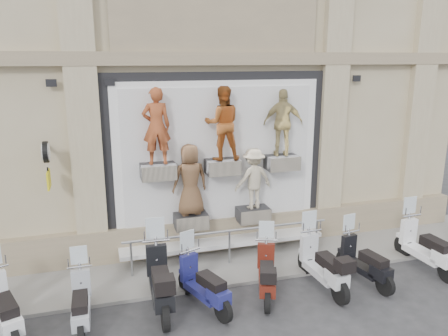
{
  "coord_description": "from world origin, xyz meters",
  "views": [
    {
      "loc": [
        -2.86,
        -7.19,
        4.87
      ],
      "look_at": [
        -0.17,
        1.9,
        2.47
      ],
      "focal_mm": 35.0,
      "sensor_mm": 36.0,
      "label": 1
    }
  ],
  "objects_px": {
    "scooter_f": "(267,264)",
    "scooter_i": "(427,237)",
    "scooter_b": "(2,297)",
    "scooter_h": "(365,253)",
    "guard_rail": "(229,248)",
    "scooter_d": "(160,270)",
    "scooter_g": "(323,255)",
    "scooter_e": "(204,274)",
    "clock_sign_bracket": "(47,159)",
    "scooter_c": "(80,293)"
  },
  "relations": [
    {
      "from": "scooter_f",
      "to": "scooter_i",
      "type": "bearing_deg",
      "value": 20.84
    },
    {
      "from": "scooter_b",
      "to": "scooter_h",
      "type": "height_order",
      "value": "scooter_b"
    },
    {
      "from": "guard_rail",
      "to": "scooter_b",
      "type": "relative_size",
      "value": 2.68
    },
    {
      "from": "scooter_d",
      "to": "scooter_g",
      "type": "xyz_separation_m",
      "value": [
        3.47,
        -0.19,
        -0.06
      ]
    },
    {
      "from": "guard_rail",
      "to": "scooter_h",
      "type": "bearing_deg",
      "value": -30.97
    },
    {
      "from": "scooter_i",
      "to": "scooter_e",
      "type": "bearing_deg",
      "value": 178.56
    },
    {
      "from": "scooter_g",
      "to": "scooter_i",
      "type": "distance_m",
      "value": 2.78
    },
    {
      "from": "guard_rail",
      "to": "scooter_e",
      "type": "relative_size",
      "value": 2.85
    },
    {
      "from": "clock_sign_bracket",
      "to": "scooter_e",
      "type": "bearing_deg",
      "value": -35.16
    },
    {
      "from": "scooter_c",
      "to": "scooter_d",
      "type": "height_order",
      "value": "scooter_d"
    },
    {
      "from": "scooter_e",
      "to": "scooter_h",
      "type": "xyz_separation_m",
      "value": [
        3.66,
        -0.03,
        -0.02
      ]
    },
    {
      "from": "scooter_d",
      "to": "scooter_e",
      "type": "xyz_separation_m",
      "value": [
        0.83,
        -0.2,
        -0.12
      ]
    },
    {
      "from": "scooter_b",
      "to": "scooter_i",
      "type": "height_order",
      "value": "scooter_i"
    },
    {
      "from": "clock_sign_bracket",
      "to": "scooter_i",
      "type": "distance_m",
      "value": 8.75
    },
    {
      "from": "scooter_b",
      "to": "scooter_h",
      "type": "bearing_deg",
      "value": -22.49
    },
    {
      "from": "scooter_e",
      "to": "scooter_i",
      "type": "xyz_separation_m",
      "value": [
        5.42,
        0.12,
        0.07
      ]
    },
    {
      "from": "clock_sign_bracket",
      "to": "scooter_g",
      "type": "height_order",
      "value": "clock_sign_bracket"
    },
    {
      "from": "guard_rail",
      "to": "scooter_g",
      "type": "relative_size",
      "value": 2.65
    },
    {
      "from": "scooter_e",
      "to": "scooter_f",
      "type": "relative_size",
      "value": 1.0
    },
    {
      "from": "scooter_c",
      "to": "scooter_g",
      "type": "bearing_deg",
      "value": 0.25
    },
    {
      "from": "clock_sign_bracket",
      "to": "scooter_e",
      "type": "distance_m",
      "value": 4.09
    },
    {
      "from": "scooter_b",
      "to": "scooter_f",
      "type": "relative_size",
      "value": 1.07
    },
    {
      "from": "scooter_g",
      "to": "scooter_i",
      "type": "xyz_separation_m",
      "value": [
        2.78,
        0.11,
        0.02
      ]
    },
    {
      "from": "scooter_b",
      "to": "scooter_c",
      "type": "xyz_separation_m",
      "value": [
        1.32,
        -0.12,
        -0.08
      ]
    },
    {
      "from": "scooter_f",
      "to": "scooter_h",
      "type": "distance_m",
      "value": 2.3
    },
    {
      "from": "scooter_c",
      "to": "scooter_i",
      "type": "distance_m",
      "value": 7.74
    },
    {
      "from": "scooter_d",
      "to": "scooter_g",
      "type": "distance_m",
      "value": 3.48
    },
    {
      "from": "scooter_f",
      "to": "scooter_i",
      "type": "xyz_separation_m",
      "value": [
        4.05,
        0.06,
        0.07
      ]
    },
    {
      "from": "scooter_e",
      "to": "scooter_i",
      "type": "distance_m",
      "value": 5.42
    },
    {
      "from": "scooter_c",
      "to": "scooter_h",
      "type": "relative_size",
      "value": 0.97
    },
    {
      "from": "scooter_g",
      "to": "scooter_c",
      "type": "bearing_deg",
      "value": 176.83
    },
    {
      "from": "scooter_d",
      "to": "scooter_f",
      "type": "relative_size",
      "value": 1.16
    },
    {
      "from": "guard_rail",
      "to": "scooter_g",
      "type": "xyz_separation_m",
      "value": [
        1.62,
        -1.55,
        0.31
      ]
    },
    {
      "from": "clock_sign_bracket",
      "to": "scooter_b",
      "type": "xyz_separation_m",
      "value": [
        -0.76,
        -1.9,
        -2.03
      ]
    },
    {
      "from": "scooter_e",
      "to": "scooter_h",
      "type": "distance_m",
      "value": 3.66
    },
    {
      "from": "scooter_f",
      "to": "scooter_g",
      "type": "bearing_deg",
      "value": 17.63
    },
    {
      "from": "clock_sign_bracket",
      "to": "scooter_f",
      "type": "distance_m",
      "value": 5.12
    },
    {
      "from": "clock_sign_bracket",
      "to": "scooter_h",
      "type": "xyz_separation_m",
      "value": [
        6.54,
        -2.05,
        -2.1
      ]
    },
    {
      "from": "scooter_b",
      "to": "scooter_g",
      "type": "bearing_deg",
      "value": -22.35
    },
    {
      "from": "guard_rail",
      "to": "clock_sign_bracket",
      "type": "bearing_deg",
      "value": 173.16
    },
    {
      "from": "guard_rail",
      "to": "clock_sign_bracket",
      "type": "distance_m",
      "value": 4.57
    },
    {
      "from": "guard_rail",
      "to": "scooter_c",
      "type": "xyz_separation_m",
      "value": [
        -3.35,
        -1.56,
        0.22
      ]
    },
    {
      "from": "scooter_h",
      "to": "clock_sign_bracket",
      "type": "bearing_deg",
      "value": 153.17
    },
    {
      "from": "scooter_h",
      "to": "scooter_i",
      "type": "distance_m",
      "value": 1.76
    },
    {
      "from": "scooter_d",
      "to": "scooter_f",
      "type": "bearing_deg",
      "value": -1.4
    },
    {
      "from": "clock_sign_bracket",
      "to": "scooter_f",
      "type": "bearing_deg",
      "value": -24.81
    },
    {
      "from": "scooter_d",
      "to": "guard_rail",
      "type": "bearing_deg",
      "value": 38.42
    },
    {
      "from": "clock_sign_bracket",
      "to": "scooter_g",
      "type": "distance_m",
      "value": 6.22
    },
    {
      "from": "scooter_g",
      "to": "guard_rail",
      "type": "bearing_deg",
      "value": 133.02
    },
    {
      "from": "clock_sign_bracket",
      "to": "scooter_h",
      "type": "distance_m",
      "value": 7.17
    }
  ]
}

